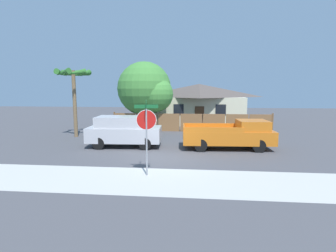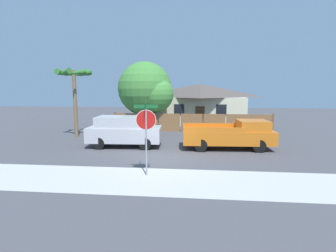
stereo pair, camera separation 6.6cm
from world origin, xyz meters
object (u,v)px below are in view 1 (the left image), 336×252
oak_tree (147,90)px  red_suv (124,130)px  palm_tree (74,79)px  house (199,103)px  stop_sign (146,125)px  orange_pickup (231,135)px

oak_tree → red_suv: 7.89m
palm_tree → red_suv: palm_tree is taller
house → stop_sign: house is taller
palm_tree → red_suv: size_ratio=1.10×
house → stop_sign: (-2.54, -18.65, -0.02)m
red_suv → oak_tree: bearing=86.0°
house → palm_tree: palm_tree is taller
red_suv → orange_pickup: 6.71m
palm_tree → red_suv: (4.65, -3.12, -3.37)m
orange_pickup → red_suv: bearing=177.3°
palm_tree → orange_pickup: palm_tree is taller
palm_tree → orange_pickup: 12.30m
oak_tree → orange_pickup: bearing=-48.7°
house → orange_pickup: size_ratio=1.78×
stop_sign → red_suv: bearing=104.2°
palm_tree → orange_pickup: (11.36, -3.10, -3.54)m
house → palm_tree: size_ratio=1.91×
oak_tree → stop_sign: size_ratio=1.92×
oak_tree → stop_sign: 13.23m
house → oak_tree: (-4.83, -5.70, 1.40)m
house → red_suv: house is taller
orange_pickup → oak_tree: bearing=128.5°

